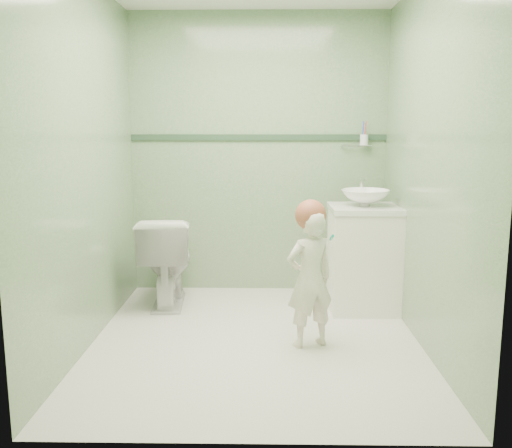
{
  "coord_description": "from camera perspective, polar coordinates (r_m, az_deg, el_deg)",
  "views": [
    {
      "loc": [
        0.06,
        -3.56,
        1.42
      ],
      "look_at": [
        0.0,
        0.15,
        0.78
      ],
      "focal_mm": 38.67,
      "sensor_mm": 36.0,
      "label": 1
    }
  ],
  "objects": [
    {
      "name": "ground",
      "position": [
        3.83,
        -0.04,
        -11.95
      ],
      "size": [
        2.5,
        2.5,
        0.0
      ],
      "primitive_type": "plane",
      "color": "silver",
      "rests_on": "ground"
    },
    {
      "name": "room_shell",
      "position": [
        3.57,
        -0.04,
        6.25
      ],
      "size": [
        2.5,
        2.54,
        2.4
      ],
      "color": "gray",
      "rests_on": "ground"
    },
    {
      "name": "trim_stripe",
      "position": [
        4.8,
        0.23,
        8.96
      ],
      "size": [
        2.2,
        0.02,
        0.05
      ],
      "primitive_type": "cube",
      "color": "#2B4731",
      "rests_on": "room_shell"
    },
    {
      "name": "vanity",
      "position": [
        4.45,
        11.03,
        -3.65
      ],
      "size": [
        0.52,
        0.5,
        0.8
      ],
      "primitive_type": "cube",
      "color": "white",
      "rests_on": "ground"
    },
    {
      "name": "counter",
      "position": [
        4.37,
        11.21,
        1.58
      ],
      "size": [
        0.54,
        0.52,
        0.04
      ],
      "primitive_type": "cube",
      "color": "white",
      "rests_on": "vanity"
    },
    {
      "name": "basin",
      "position": [
        4.36,
        11.24,
        2.68
      ],
      "size": [
        0.37,
        0.37,
        0.13
      ],
      "primitive_type": "imported",
      "color": "white",
      "rests_on": "counter"
    },
    {
      "name": "faucet",
      "position": [
        4.53,
        10.87,
        3.97
      ],
      "size": [
        0.03,
        0.13,
        0.18
      ],
      "color": "silver",
      "rests_on": "counter"
    },
    {
      "name": "cup_holder",
      "position": [
        4.81,
        11.02,
        8.52
      ],
      "size": [
        0.26,
        0.07,
        0.21
      ],
      "color": "silver",
      "rests_on": "room_shell"
    },
    {
      "name": "toilet",
      "position": [
        4.56,
        -9.22,
        -3.7
      ],
      "size": [
        0.46,
        0.75,
        0.73
      ],
      "primitive_type": "imported",
      "rotation": [
        0.0,
        0.0,
        3.21
      ],
      "color": "white",
      "rests_on": "ground"
    },
    {
      "name": "toddler",
      "position": [
        3.63,
        5.59,
        -5.7
      ],
      "size": [
        0.39,
        0.33,
        0.91
      ],
      "primitive_type": "imported",
      "rotation": [
        0.0,
        0.0,
        3.55
      ],
      "color": "beige",
      "rests_on": "ground"
    },
    {
      "name": "hair_cap",
      "position": [
        3.56,
        5.67,
        0.93
      ],
      "size": [
        0.2,
        0.2,
        0.2
      ],
      "primitive_type": "sphere",
      "color": "#A15339",
      "rests_on": "toddler"
    },
    {
      "name": "teal_toothbrush",
      "position": [
        3.49,
        7.7,
        -1.32
      ],
      "size": [
        0.1,
        0.14,
        0.08
      ],
      "color": "#029B81",
      "rests_on": "toddler"
    }
  ]
}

